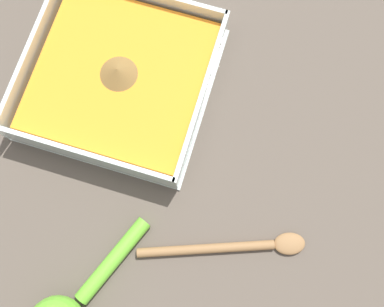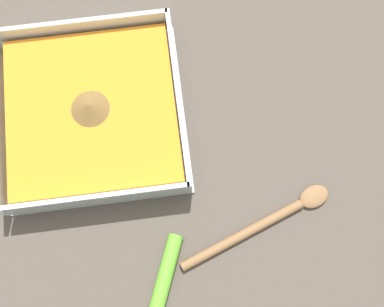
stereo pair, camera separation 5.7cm
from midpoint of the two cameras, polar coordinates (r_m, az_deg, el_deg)
The scene contains 3 objects.
ground_plane at distance 0.65m, azimuth -14.80°, elevation 6.98°, with size 4.00×4.00×0.00m, color brown.
square_dish at distance 0.62m, azimuth -15.30°, elevation 4.45°, with size 0.24×0.24×0.05m.
wooden_spoon at distance 0.58m, azimuth 6.51°, elevation -9.32°, with size 0.09×0.21×0.01m.
Camera 2 is at (-0.25, -0.11, 0.59)m, focal length 42.00 mm.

